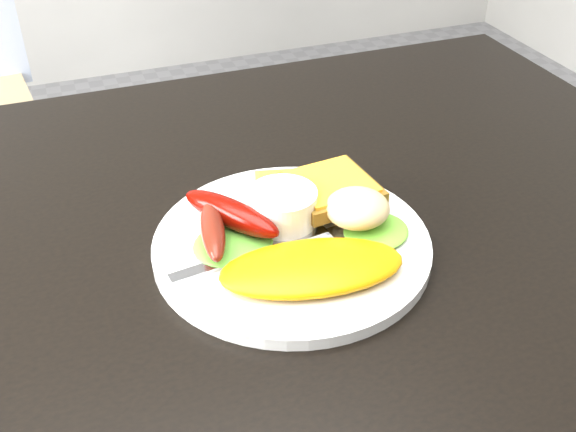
# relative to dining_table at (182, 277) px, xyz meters

# --- Properties ---
(dining_table) EXTENTS (1.20, 0.80, 0.04)m
(dining_table) POSITION_rel_dining_table_xyz_m (0.00, 0.00, 0.00)
(dining_table) COLOR black
(dining_table) RESTS_ON ground
(plate) EXTENTS (0.26, 0.26, 0.01)m
(plate) POSITION_rel_dining_table_xyz_m (0.10, -0.02, 0.03)
(plate) COLOR white
(plate) RESTS_ON dining_table
(lettuce_left) EXTENTS (0.09, 0.09, 0.01)m
(lettuce_left) POSITION_rel_dining_table_xyz_m (0.05, -0.01, 0.04)
(lettuce_left) COLOR #46A021
(lettuce_left) RESTS_ON plate
(lettuce_right) EXTENTS (0.08, 0.08, 0.01)m
(lettuce_right) POSITION_rel_dining_table_xyz_m (0.18, -0.04, 0.04)
(lettuce_right) COLOR #499C30
(lettuce_right) RESTS_ON plate
(omelette) EXTENTS (0.17, 0.10, 0.02)m
(omelette) POSITION_rel_dining_table_xyz_m (0.10, -0.08, 0.04)
(omelette) COLOR orange
(omelette) RESTS_ON plate
(sausage_a) EXTENTS (0.04, 0.09, 0.02)m
(sausage_a) POSITION_rel_dining_table_xyz_m (0.03, -0.01, 0.05)
(sausage_a) COLOR maroon
(sausage_a) RESTS_ON lettuce_left
(sausage_b) EXTENTS (0.08, 0.11, 0.03)m
(sausage_b) POSITION_rel_dining_table_xyz_m (0.05, 0.01, 0.05)
(sausage_b) COLOR #6E0800
(sausage_b) RESTS_ON lettuce_left
(ramekin) EXTENTS (0.08, 0.08, 0.04)m
(ramekin) POSITION_rel_dining_table_xyz_m (0.10, 0.01, 0.05)
(ramekin) COLOR white
(ramekin) RESTS_ON plate
(toast_a) EXTENTS (0.10, 0.10, 0.01)m
(toast_a) POSITION_rel_dining_table_xyz_m (0.13, 0.04, 0.04)
(toast_a) COLOR olive
(toast_a) RESTS_ON plate
(toast_b) EXTENTS (0.09, 0.09, 0.01)m
(toast_b) POSITION_rel_dining_table_xyz_m (0.16, 0.02, 0.05)
(toast_b) COLOR olive
(toast_b) RESTS_ON toast_a
(potato_salad) EXTENTS (0.08, 0.07, 0.03)m
(potato_salad) POSITION_rel_dining_table_xyz_m (0.17, -0.03, 0.06)
(potato_salad) COLOR beige
(potato_salad) RESTS_ON lettuce_right
(fork) EXTENTS (0.16, 0.03, 0.00)m
(fork) POSITION_rel_dining_table_xyz_m (0.06, -0.03, 0.03)
(fork) COLOR #ADAFB7
(fork) RESTS_ON plate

